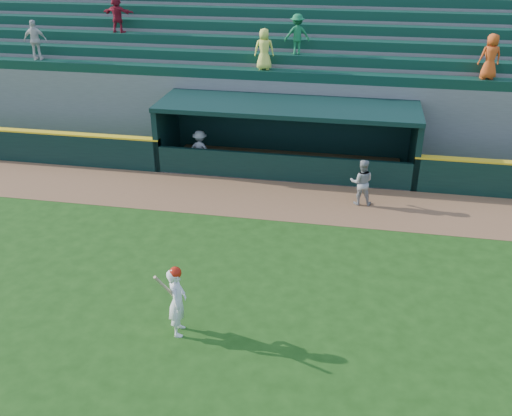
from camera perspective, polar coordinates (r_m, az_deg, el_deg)
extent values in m
plane|color=#1B4210|center=(14.79, -1.15, -7.24)|extent=(120.00, 120.00, 0.00)
cube|color=brown|center=(18.99, 1.84, 0.86)|extent=(40.00, 3.00, 0.01)
imported|color=#989893|center=(18.70, 10.51, 2.55)|extent=(0.78, 0.62, 1.54)
imported|color=#A6A6A1|center=(21.38, -5.60, 5.85)|extent=(1.00, 0.65, 1.45)
cube|color=slate|center=(21.52, 3.01, 4.07)|extent=(9.00, 2.60, 0.04)
cube|color=black|center=(22.15, -8.89, 7.57)|extent=(0.20, 2.60, 2.30)
cube|color=black|center=(21.06, 15.64, 5.89)|extent=(0.20, 2.60, 2.30)
cube|color=black|center=(22.34, 3.54, 8.00)|extent=(9.40, 0.20, 2.30)
cube|color=black|center=(20.74, 3.16, 10.11)|extent=(9.40, 2.80, 0.16)
cube|color=black|center=(20.22, 2.56, 4.03)|extent=(9.00, 0.16, 1.00)
cube|color=brown|center=(22.17, 3.31, 5.39)|extent=(8.40, 0.45, 0.10)
cube|color=slate|center=(22.74, 3.74, 9.14)|extent=(34.00, 0.85, 2.91)
cube|color=#0F3828|center=(22.19, 3.82, 13.08)|extent=(34.00, 0.60, 0.36)
cube|color=slate|center=(23.48, 4.02, 10.26)|extent=(34.00, 0.85, 3.36)
cube|color=#0F3828|center=(22.92, 4.13, 14.65)|extent=(34.00, 0.60, 0.36)
cube|color=slate|center=(24.24, 4.29, 11.32)|extent=(34.00, 0.85, 3.81)
cube|color=#0F3828|center=(23.66, 4.43, 16.12)|extent=(34.00, 0.60, 0.36)
cube|color=slate|center=(25.00, 4.54, 12.31)|extent=(34.00, 0.85, 4.26)
cube|color=#0F3828|center=(24.42, 4.71, 17.51)|extent=(34.00, 0.60, 0.36)
cube|color=slate|center=(25.77, 4.78, 13.25)|extent=(34.00, 0.85, 4.71)
cube|color=#0F3828|center=(25.19, 4.97, 18.81)|extent=(34.00, 0.60, 0.36)
cube|color=slate|center=(26.54, 5.01, 14.13)|extent=(34.00, 0.85, 5.16)
cube|color=#0F3828|center=(25.98, 5.23, 20.03)|extent=(34.00, 0.60, 0.36)
cube|color=slate|center=(27.33, 5.22, 14.96)|extent=(34.00, 0.85, 5.61)
cube|color=slate|center=(27.89, 5.35, 15.19)|extent=(34.50, 0.30, 5.61)
imported|color=#DA4D18|center=(22.29, 22.39, 13.83)|extent=(0.87, 0.67, 1.58)
imported|color=silver|center=(25.47, -21.19, 15.39)|extent=(0.97, 0.54, 1.57)
imported|color=maroon|center=(25.52, -13.72, 18.34)|extent=(1.40, 0.57, 1.47)
imported|color=#19723D|center=(22.77, 4.14, 16.95)|extent=(1.07, 0.77, 1.49)
imported|color=#EFF255|center=(22.18, 0.82, 15.60)|extent=(0.82, 0.61, 1.52)
imported|color=white|center=(12.74, -7.87, -9.27)|extent=(0.49, 0.66, 1.64)
sphere|color=#B61A0A|center=(12.32, -8.08, -6.43)|extent=(0.27, 0.27, 0.27)
cylinder|color=tan|center=(12.33, -9.13, -7.77)|extent=(0.31, 0.45, 0.76)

